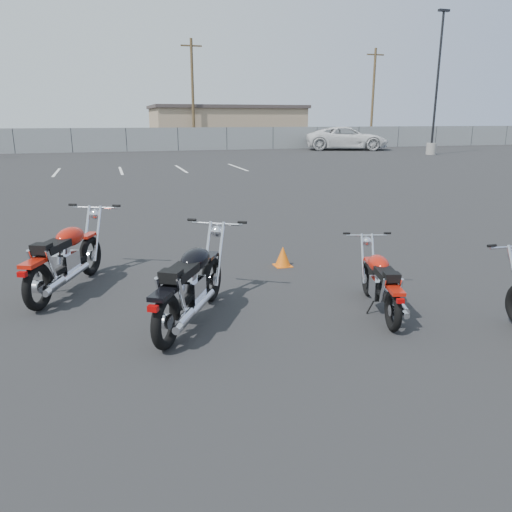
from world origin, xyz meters
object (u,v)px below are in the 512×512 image
object	(u,v)px
motorcycle_front_red	(66,258)
motorcycle_third_red	(381,283)
white_van	(347,132)
motorcycle_second_black	(191,284)

from	to	relation	value
motorcycle_front_red	motorcycle_third_red	xyz separation A→B (m)	(4.06, -2.09, -0.11)
motorcycle_front_red	white_van	bearing A→B (deg)	56.82
motorcycle_second_black	white_van	xyz separation A→B (m)	(18.22, 32.01, 0.95)
motorcycle_second_black	motorcycle_third_red	xyz separation A→B (m)	(2.48, -0.37, -0.10)
motorcycle_front_red	motorcycle_second_black	distance (m)	2.34
motorcycle_front_red	motorcycle_second_black	xyz separation A→B (m)	(1.59, -1.73, -0.01)
motorcycle_second_black	motorcycle_front_red	bearing A→B (deg)	132.57
motorcycle_front_red	motorcycle_third_red	size ratio (longest dim) A/B	1.24
motorcycle_front_red	motorcycle_second_black	size ratio (longest dim) A/B	1.05
motorcycle_third_red	white_van	bearing A→B (deg)	64.08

